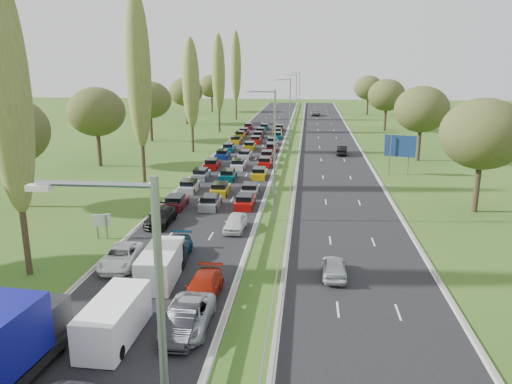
% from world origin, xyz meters
% --- Properties ---
extents(ground, '(260.00, 260.00, 0.00)m').
position_xyz_m(ground, '(4.50, 80.00, 0.00)').
color(ground, '#2A5019').
rests_on(ground, ground).
extents(near_carriageway, '(10.50, 215.00, 0.04)m').
position_xyz_m(near_carriageway, '(-2.25, 82.50, 0.00)').
color(near_carriageway, black).
rests_on(near_carriageway, ground).
extents(far_carriageway, '(10.50, 215.00, 0.04)m').
position_xyz_m(far_carriageway, '(11.25, 82.50, 0.00)').
color(far_carriageway, black).
rests_on(far_carriageway, ground).
extents(central_reservation, '(2.36, 215.00, 0.32)m').
position_xyz_m(central_reservation, '(4.50, 82.50, 0.55)').
color(central_reservation, gray).
rests_on(central_reservation, ground).
extents(lamp_columns, '(0.18, 140.18, 12.00)m').
position_xyz_m(lamp_columns, '(4.50, 78.00, 6.00)').
color(lamp_columns, gray).
rests_on(lamp_columns, ground).
extents(poplar_row, '(2.80, 127.80, 22.44)m').
position_xyz_m(poplar_row, '(-11.50, 68.17, 12.39)').
color(poplar_row, '#2D2116').
rests_on(poplar_row, ground).
extents(woodland_left, '(8.00, 166.00, 11.10)m').
position_xyz_m(woodland_left, '(-22.00, 62.63, 7.68)').
color(woodland_left, '#2D2116').
rests_on(woodland_left, ground).
extents(woodland_right, '(8.00, 153.00, 11.10)m').
position_xyz_m(woodland_right, '(24.00, 66.67, 7.68)').
color(woodland_right, '#2D2116').
rests_on(woodland_right, ground).
extents(traffic_queue_fill, '(9.14, 67.38, 0.80)m').
position_xyz_m(traffic_queue_fill, '(-2.26, 77.49, 0.44)').
color(traffic_queue_fill, '#590F14').
rests_on(traffic_queue_fill, ground).
extents(near_car_2, '(2.71, 5.24, 1.41)m').
position_xyz_m(near_car_2, '(-5.69, 31.02, 0.73)').
color(near_car_2, white).
rests_on(near_car_2, near_carriageway).
extents(near_car_3, '(2.10, 5.07, 1.46)m').
position_xyz_m(near_car_3, '(-5.63, 40.76, 0.75)').
color(near_car_3, black).
rests_on(near_car_3, near_carriageway).
extents(near_car_7, '(2.34, 5.01, 1.42)m').
position_xyz_m(near_car_7, '(-2.12, 32.88, 0.73)').
color(near_car_7, '#042F4A').
rests_on(near_car_7, near_carriageway).
extents(near_car_9, '(1.62, 4.46, 1.46)m').
position_xyz_m(near_car_9, '(1.07, 22.19, 0.75)').
color(near_car_9, black).
rests_on(near_car_9, near_carriageway).
extents(near_car_10, '(2.41, 5.19, 1.44)m').
position_xyz_m(near_car_10, '(1.18, 22.96, 0.74)').
color(near_car_10, '#9DA0A6').
rests_on(near_car_10, near_carriageway).
extents(near_car_11, '(2.02, 4.93, 1.43)m').
position_xyz_m(near_car_11, '(1.26, 26.61, 0.73)').
color(near_car_11, '#9B1B09').
rests_on(near_car_11, near_carriageway).
extents(near_car_12, '(1.84, 4.24, 1.42)m').
position_xyz_m(near_car_12, '(1.34, 39.81, 0.73)').
color(near_car_12, silver).
rests_on(near_car_12, near_carriageway).
extents(far_car_0, '(1.66, 4.07, 1.38)m').
position_xyz_m(far_car_0, '(9.47, 30.77, 0.71)').
color(far_car_0, silver).
rests_on(far_car_0, far_carriageway).
extents(far_car_1, '(1.96, 4.68, 1.51)m').
position_xyz_m(far_car_1, '(12.91, 78.88, 0.77)').
color(far_car_1, black).
rests_on(far_car_1, far_carriageway).
extents(far_car_2, '(2.79, 5.63, 1.53)m').
position_xyz_m(far_car_2, '(9.36, 141.72, 0.79)').
color(far_car_2, slate).
rests_on(far_car_2, far_carriageway).
extents(white_van_front, '(2.19, 5.60, 2.25)m').
position_xyz_m(white_van_front, '(-2.38, 21.69, 1.15)').
color(white_van_front, white).
rests_on(white_van_front, near_carriageway).
extents(white_van_rear, '(2.17, 5.53, 2.22)m').
position_xyz_m(white_van_rear, '(-2.07, 29.12, 1.14)').
color(white_van_rear, silver).
rests_on(white_van_rear, near_carriageway).
extents(info_sign, '(1.45, 0.60, 2.10)m').
position_xyz_m(info_sign, '(-9.40, 36.57, 1.37)').
color(info_sign, gray).
rests_on(info_sign, ground).
extents(direction_sign, '(3.82, 1.38, 5.20)m').
position_xyz_m(direction_sign, '(19.40, 64.56, 3.57)').
color(direction_sign, gray).
rests_on(direction_sign, ground).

